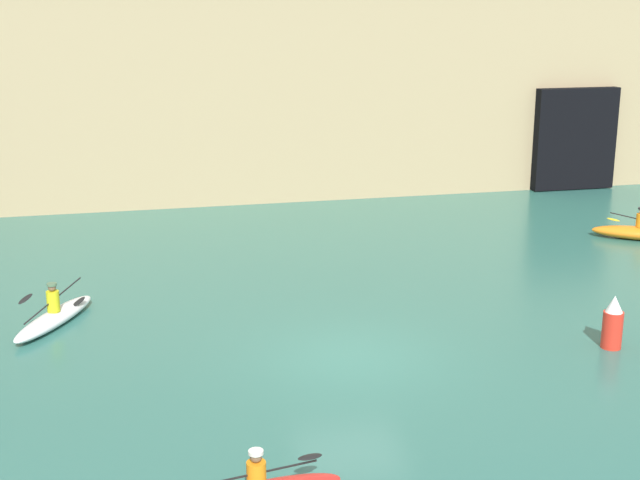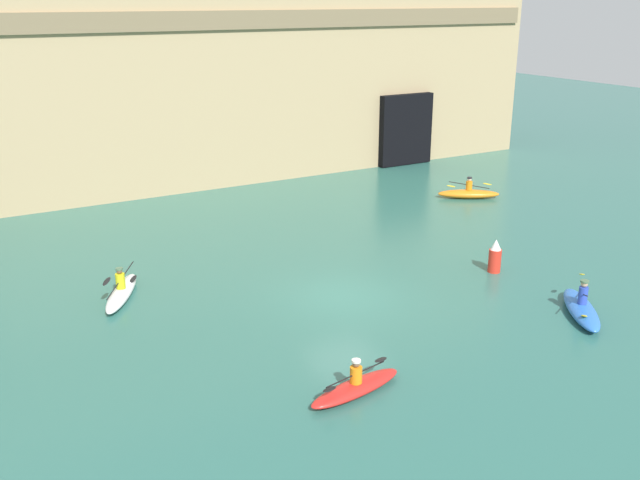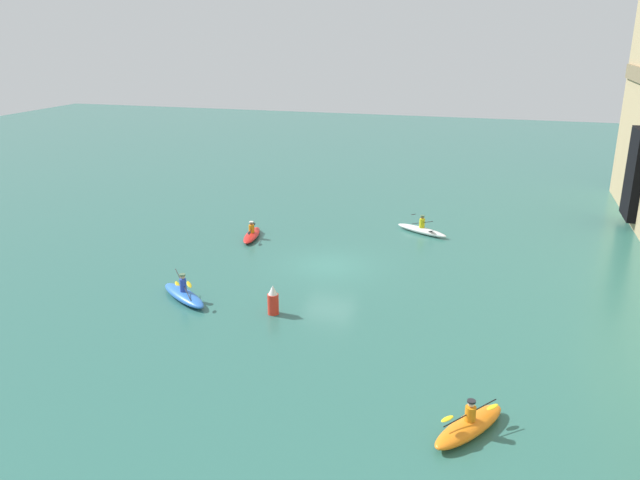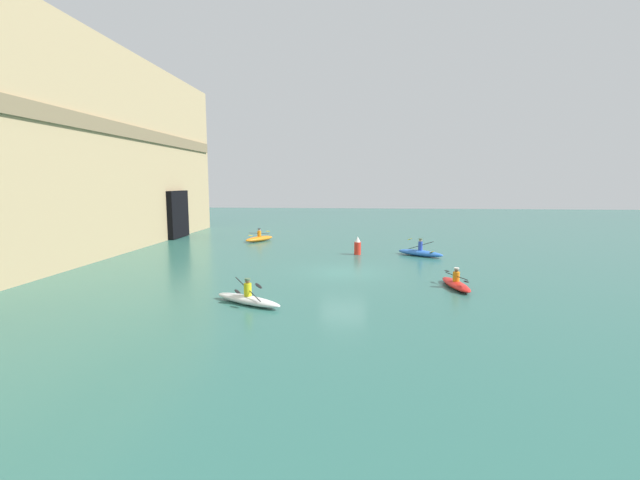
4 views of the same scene
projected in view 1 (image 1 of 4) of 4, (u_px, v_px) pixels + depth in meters
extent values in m
plane|color=#2D665B|center=(351.00, 358.00, 20.25)|extent=(120.00, 120.00, 0.00)
cube|color=tan|center=(252.00, 14.00, 36.82)|extent=(43.76, 7.44, 14.46)
cube|color=black|center=(574.00, 139.00, 37.38)|extent=(3.58, 0.70, 4.23)
ellipsoid|color=white|center=(55.00, 318.00, 22.25)|extent=(2.19, 3.31, 0.36)
cylinder|color=gold|center=(53.00, 301.00, 22.13)|extent=(0.32, 0.32, 0.53)
sphere|color=brown|center=(52.00, 287.00, 22.03)|extent=(0.20, 0.20, 0.20)
cylinder|color=#4C6B4C|center=(52.00, 284.00, 22.01)|extent=(0.25, 0.25, 0.06)
cylinder|color=black|center=(53.00, 300.00, 22.12)|extent=(1.36, 1.40, 0.69)
ellipsoid|color=black|center=(79.00, 302.00, 22.89)|extent=(0.43, 0.44, 0.19)
ellipsoid|color=black|center=(25.00, 299.00, 21.35)|extent=(0.43, 0.44, 0.19)
ellipsoid|color=orange|center=(640.00, 233.00, 30.02)|extent=(3.08, 2.33, 0.44)
ellipsoid|color=yellow|center=(613.00, 220.00, 30.36)|extent=(0.45, 0.43, 0.10)
cylinder|color=orange|center=(256.00, 475.00, 14.27)|extent=(0.32, 0.32, 0.45)
sphere|color=brown|center=(256.00, 457.00, 14.19)|extent=(0.20, 0.20, 0.20)
cylinder|color=silver|center=(256.00, 452.00, 14.16)|extent=(0.25, 0.25, 0.06)
cylinder|color=black|center=(256.00, 473.00, 14.27)|extent=(2.12, 0.59, 0.14)
ellipsoid|color=black|center=(310.00, 457.00, 14.69)|extent=(0.47, 0.29, 0.07)
cylinder|color=red|center=(612.00, 330.00, 20.74)|extent=(0.47, 0.47, 0.88)
cone|color=white|center=(615.00, 304.00, 20.57)|extent=(0.40, 0.40, 0.40)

